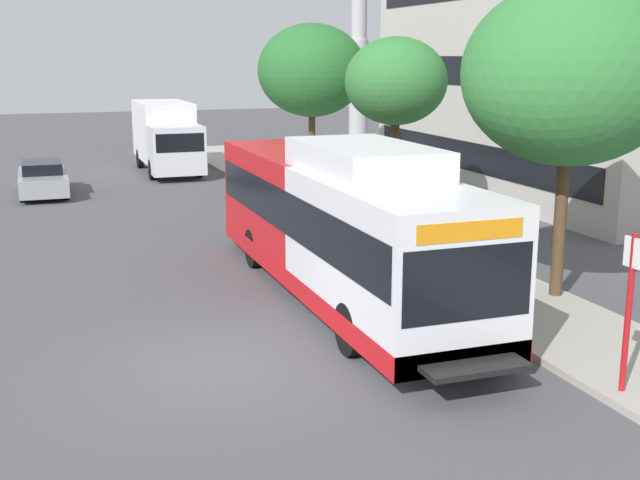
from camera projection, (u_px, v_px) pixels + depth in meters
name	position (u px, v px, depth m)	size (l,w,h in m)	color
ground_plane	(151.00, 261.00, 21.79)	(120.00, 120.00, 0.00)	#4C4C51
sidewalk_curb	(418.00, 255.00, 22.23)	(3.00, 56.00, 0.14)	#A8A399
transit_bus	(340.00, 224.00, 18.23)	(2.58, 12.25, 3.65)	white
bus_stop_sign_pole	(629.00, 301.00, 12.74)	(0.10, 0.36, 2.60)	red
street_tree_near_stop	(570.00, 74.00, 17.20)	(4.63, 4.63, 6.87)	#4C3823
street_tree_mid_block	(396.00, 82.00, 25.21)	(3.21, 3.21, 5.85)	#4C3823
street_tree_far_block	(312.00, 71.00, 32.66)	(4.39, 4.39, 6.54)	#4C3823
parked_car_far_lane	(43.00, 179.00, 31.90)	(1.80, 4.50, 1.33)	#93999E
box_truck_background	(166.00, 135.00, 37.89)	(2.32, 7.01, 3.25)	silver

